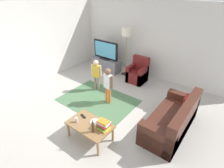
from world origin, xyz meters
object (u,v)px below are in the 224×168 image
Objects in this scene: tv at (106,50)px; child_center at (108,83)px; book_stack at (103,125)px; tv_stand at (106,64)px; plate at (95,122)px; child_near_tv at (96,72)px; floor_lamp at (127,35)px; bottle at (93,127)px; soda_can at (77,120)px; coffee_table at (90,126)px; armchair at (138,74)px; couch at (174,121)px; tv_remote at (83,116)px.

child_center is (1.47, -1.71, -0.18)m from tv.
tv reaches higher than book_stack.
tv_stand is 3.83m from book_stack.
child_center is 1.56m from book_stack.
plate is at bearing -54.93° from tv_stand.
tv is 1.00× the size of child_center.
child_center reaches higher than child_near_tv.
floor_lamp reaches higher than book_stack.
bottle is 2.54× the size of soda_can.
child_center is at bearing 112.51° from coffee_table.
armchair is at bearing 94.76° from soda_can.
book_stack is (0.86, -2.97, 0.22)m from armchair.
tv reaches higher than coffee_table.
armchair is at bearing -0.71° from tv.
armchair is 0.85× the size of child_near_tv.
book_stack is (1.53, -3.16, -1.03)m from floor_lamp.
couch is 1.01× the size of floor_lamp.
bottle is (0.22, -0.12, 0.18)m from coffee_table.
floor_lamp is at bearing 105.47° from soda_can.
floor_lamp reaches higher than soda_can.
child_center is 3.62× the size of bottle.
armchair is at bearing 60.24° from child_near_tv.
tv_stand is 1.20× the size of coffee_table.
tv_remote is 1.42× the size of soda_can.
floor_lamp is at bearing 108.94° from child_center.
coffee_table is (0.57, -1.37, -0.29)m from child_center.
child_center is 1.69m from bottle.
armchair is 3.10m from book_stack.
bottle is at bearing -54.73° from plate.
child_near_tv is (-0.10, -1.54, -0.91)m from floor_lamp.
child_near_tv is at bearing -119.76° from armchair.
soda_can is (0.26, -3.18, 0.18)m from armchair.
child_near_tv is (-2.72, 0.33, 0.35)m from couch.
tv is 3.82m from book_stack.
child_near_tv is at bearing 127.56° from coffee_table.
book_stack is at bearing -44.72° from child_near_tv.
armchair is 2.96× the size of book_stack.
book_stack is 1.79× the size of tv_remote.
floor_lamp is 3.56m from plate.
bottle is at bearing -128.14° from couch.
book_stack is (2.36, -3.00, 0.27)m from tv_stand.
soda_can is at bearing -74.53° from floor_lamp.
couch is at bearing -26.53° from tv_stand.
plate is at bearing -63.69° from child_center.
tv_stand reaches higher than coffee_table.
floor_lamp is 5.85× the size of bottle.
couch reaches higher than plate.
armchair reaches higher than tv_remote.
book_stack reaches higher than tv_stand.
child_near_tv is (-0.77, -1.35, 0.34)m from armchair.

